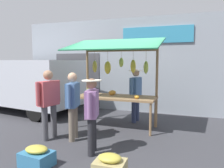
% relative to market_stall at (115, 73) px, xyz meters
% --- Properties ---
extents(ground_plane, '(40.00, 40.00, 0.00)m').
position_rel_market_stall_xyz_m(ground_plane, '(-0.02, 0.03, -1.53)').
color(ground_plane, '#38383D').
extents(street_backdrop, '(9.00, 0.30, 3.40)m').
position_rel_market_stall_xyz_m(street_backdrop, '(0.01, -2.16, 0.17)').
color(street_backdrop, '#8C939E').
rests_on(street_backdrop, ground).
extents(market_stall, '(2.50, 1.46, 2.50)m').
position_rel_market_stall_xyz_m(market_stall, '(0.00, 0.00, 0.00)').
color(market_stall, olive).
rests_on(market_stall, ground).
extents(vendor_with_sunhat, '(0.41, 0.68, 1.60)m').
position_rel_market_stall_xyz_m(vendor_with_sunhat, '(-0.41, -0.72, -0.59)').
color(vendor_with_sunhat, navy).
rests_on(vendor_with_sunhat, ground).
extents(shopper_in_striped_shirt, '(0.32, 0.69, 1.64)m').
position_rel_market_stall_xyz_m(shopper_in_striped_shirt, '(1.15, 1.44, -0.59)').
color(shopper_in_striped_shirt, '#4C4C51').
rests_on(shopper_in_striped_shirt, ground).
extents(shopper_with_shopping_bag, '(0.39, 0.64, 1.51)m').
position_rel_market_stall_xyz_m(shopper_with_shopping_bag, '(-0.14, 1.83, -0.66)').
color(shopper_with_shopping_bag, '#232328').
rests_on(shopper_with_shopping_bag, ground).
extents(shopper_with_ponytail, '(0.32, 0.67, 1.59)m').
position_rel_market_stall_xyz_m(shopper_with_ponytail, '(0.61, 1.27, -0.62)').
color(shopper_with_ponytail, '#726656').
rests_on(shopper_with_ponytail, ground).
extents(parked_van, '(4.61, 2.44, 1.88)m').
position_rel_market_stall_xyz_m(parked_van, '(4.01, -0.76, -0.41)').
color(parked_van, silver).
rests_on(parked_van, ground).
extents(produce_crate_near, '(0.59, 0.47, 0.36)m').
position_rel_market_stall_xyz_m(produce_crate_near, '(0.55, 2.65, -1.37)').
color(produce_crate_near, teal).
rests_on(produce_crate_near, ground).
extents(produce_crate_side, '(0.51, 0.41, 0.39)m').
position_rel_market_stall_xyz_m(produce_crate_side, '(-0.81, 2.60, -1.35)').
color(produce_crate_side, tan).
rests_on(produce_crate_side, ground).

